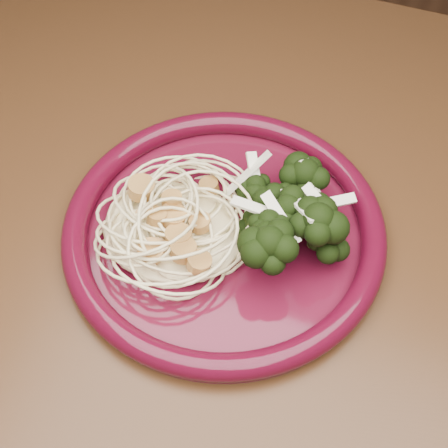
% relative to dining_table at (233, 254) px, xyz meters
% --- Properties ---
extents(dining_table, '(1.20, 0.80, 0.75)m').
position_rel_dining_table_xyz_m(dining_table, '(0.00, 0.00, 0.00)').
color(dining_table, '#472814').
rests_on(dining_table, ground).
extents(dinner_plate, '(0.41, 0.41, 0.03)m').
position_rel_dining_table_xyz_m(dinner_plate, '(0.01, -0.05, 0.11)').
color(dinner_plate, '#4A0B1C').
rests_on(dinner_plate, dining_table).
extents(spaghetti_pile, '(0.18, 0.17, 0.03)m').
position_rel_dining_table_xyz_m(spaghetti_pile, '(-0.04, -0.07, 0.12)').
color(spaghetti_pile, '#F7E8B2').
rests_on(spaghetti_pile, dinner_plate).
extents(scallop_cluster, '(0.16, 0.16, 0.04)m').
position_rel_dining_table_xyz_m(scallop_cluster, '(-0.04, -0.07, 0.16)').
color(scallop_cluster, tan).
rests_on(scallop_cluster, spaghetti_pile).
extents(broccoli_pile, '(0.15, 0.19, 0.06)m').
position_rel_dining_table_xyz_m(broccoli_pile, '(0.06, -0.02, 0.13)').
color(broccoli_pile, black).
rests_on(broccoli_pile, dinner_plate).
extents(onion_garnish, '(0.10, 0.12, 0.05)m').
position_rel_dining_table_xyz_m(onion_garnish, '(0.06, -0.02, 0.17)').
color(onion_garnish, white).
rests_on(onion_garnish, broccoli_pile).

